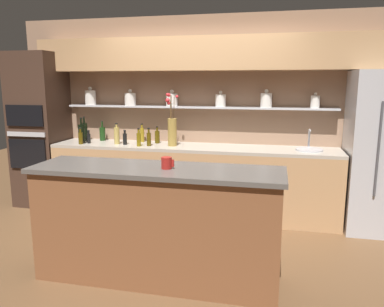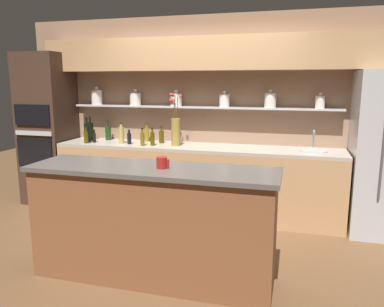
{
  "view_description": "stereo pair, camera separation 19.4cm",
  "coord_description": "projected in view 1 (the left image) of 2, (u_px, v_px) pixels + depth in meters",
  "views": [
    {
      "loc": [
        0.98,
        -3.43,
        1.74
      ],
      "look_at": [
        0.12,
        0.39,
        0.99
      ],
      "focal_mm": 35.0,
      "sensor_mm": 36.0,
      "label": 1
    },
    {
      "loc": [
        1.17,
        -3.39,
        1.74
      ],
      "look_at": [
        0.12,
        0.39,
        0.99
      ],
      "focal_mm": 35.0,
      "sensor_mm": 36.0,
      "label": 2
    }
  ],
  "objects": [
    {
      "name": "ground_plane",
      "position": [
        172.0,
        255.0,
        3.83
      ],
      "size": [
        12.0,
        12.0,
        0.0
      ],
      "primitive_type": "plane",
      "color": "brown"
    },
    {
      "name": "oven_tower",
      "position": [
        40.0,
        130.0,
        5.3
      ],
      "size": [
        0.65,
        0.64,
        2.14
      ],
      "color": "#3D281E",
      "rests_on": "ground_plane"
    },
    {
      "name": "bottle_sauce_5",
      "position": [
        125.0,
        138.0,
        4.96
      ],
      "size": [
        0.05,
        0.05,
        0.2
      ],
      "color": "black",
      "rests_on": "back_counter_unit"
    },
    {
      "name": "bottle_oil_1",
      "position": [
        81.0,
        138.0,
        4.99
      ],
      "size": [
        0.06,
        0.06,
        0.22
      ],
      "color": "#47380A",
      "rests_on": "back_counter_unit"
    },
    {
      "name": "refrigerator",
      "position": [
        383.0,
        153.0,
        4.33
      ],
      "size": [
        0.79,
        0.73,
        1.87
      ],
      "color": "#B7B7BC",
      "rests_on": "ground_plane"
    },
    {
      "name": "bottle_sauce_8",
      "position": [
        89.0,
        138.0,
        5.06
      ],
      "size": [
        0.05,
        0.05,
        0.18
      ],
      "color": "black",
      "rests_on": "back_counter_unit"
    },
    {
      "name": "bottle_oil_6",
      "position": [
        157.0,
        137.0,
        5.06
      ],
      "size": [
        0.07,
        0.07,
        0.23
      ],
      "color": "#47380A",
      "rests_on": "back_counter_unit"
    },
    {
      "name": "bottle_wine_7",
      "position": [
        102.0,
        134.0,
        5.3
      ],
      "size": [
        0.08,
        0.08,
        0.28
      ],
      "color": "#193814",
      "rests_on": "back_counter_unit"
    },
    {
      "name": "bottle_spirit_9",
      "position": [
        117.0,
        135.0,
        5.0
      ],
      "size": [
        0.07,
        0.07,
        0.28
      ],
      "color": "tan",
      "rests_on": "back_counter_unit"
    },
    {
      "name": "bottle_wine_3",
      "position": [
        85.0,
        132.0,
        5.28
      ],
      "size": [
        0.08,
        0.08,
        0.34
      ],
      "color": "black",
      "rests_on": "back_counter_unit"
    },
    {
      "name": "bottle_oil_10",
      "position": [
        139.0,
        139.0,
        4.82
      ],
      "size": [
        0.05,
        0.05,
        0.23
      ],
      "color": "brown",
      "rests_on": "back_counter_unit"
    },
    {
      "name": "island_counter",
      "position": [
        157.0,
        224.0,
        3.28
      ],
      "size": [
        2.18,
        0.61,
        1.02
      ],
      "color": "brown",
      "rests_on": "ground_plane"
    },
    {
      "name": "back_wall_unit",
      "position": [
        202.0,
        96.0,
        5.0
      ],
      "size": [
        5.2,
        0.44,
        2.6
      ],
      "color": "#937056",
      "rests_on": "ground_plane"
    },
    {
      "name": "back_counter_unit",
      "position": [
        192.0,
        180.0,
        4.94
      ],
      "size": [
        3.72,
        0.62,
        0.92
      ],
      "color": "tan",
      "rests_on": "ground_plane"
    },
    {
      "name": "bottle_oil_0",
      "position": [
        142.0,
        134.0,
        5.17
      ],
      "size": [
        0.06,
        0.06,
        0.25
      ],
      "color": "olive",
      "rests_on": "back_counter_unit"
    },
    {
      "name": "bottle_oil_2",
      "position": [
        149.0,
        139.0,
        4.85
      ],
      "size": [
        0.06,
        0.06,
        0.23
      ],
      "color": "#47380A",
      "rests_on": "back_counter_unit"
    },
    {
      "name": "bottle_wine_4",
      "position": [
        82.0,
        133.0,
        5.1
      ],
      "size": [
        0.08,
        0.08,
        0.34
      ],
      "color": "black",
      "rests_on": "back_counter_unit"
    },
    {
      "name": "coffee_mug",
      "position": [
        167.0,
        163.0,
        3.14
      ],
      "size": [
        0.11,
        0.09,
        0.1
      ],
      "color": "maroon",
      "rests_on": "island_counter"
    },
    {
      "name": "flower_vase",
      "position": [
        172.0,
        129.0,
        4.83
      ],
      "size": [
        0.16,
        0.13,
        0.68
      ],
      "color": "olive",
      "rests_on": "back_counter_unit"
    },
    {
      "name": "sink_fixture",
      "position": [
        309.0,
        149.0,
        4.55
      ],
      "size": [
        0.33,
        0.33,
        0.25
      ],
      "color": "#B7B7BC",
      "rests_on": "back_counter_unit"
    }
  ]
}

